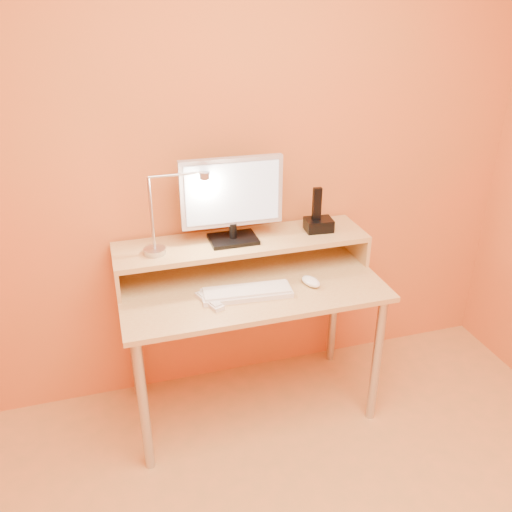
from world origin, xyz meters
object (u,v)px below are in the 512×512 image
object	(u,v)px
lamp_base	(155,251)
phone_dock	(319,225)
remote_control	(209,301)
monitor_panel	(232,192)
keyboard	(247,293)
mouse	(311,281)

from	to	relation	value
lamp_base	phone_dock	xyz separation A→B (m)	(0.80, 0.03, 0.02)
remote_control	phone_dock	bearing A→B (deg)	2.55
lamp_base	remote_control	size ratio (longest dim) A/B	0.58
monitor_panel	lamp_base	xyz separation A→B (m)	(-0.37, -0.04, -0.23)
keyboard	mouse	size ratio (longest dim) A/B	3.64
lamp_base	monitor_panel	bearing A→B (deg)	6.20
monitor_panel	mouse	world-z (taller)	monitor_panel
lamp_base	keyboard	size ratio (longest dim) A/B	0.25
keyboard	remote_control	world-z (taller)	keyboard
monitor_panel	mouse	size ratio (longest dim) A/B	4.25
lamp_base	mouse	xyz separation A→B (m)	(0.67, -0.20, -0.15)
lamp_base	phone_dock	world-z (taller)	phone_dock
monitor_panel	lamp_base	world-z (taller)	monitor_panel
mouse	remote_control	bearing A→B (deg)	165.07
keyboard	mouse	xyz separation A→B (m)	(0.31, 0.01, 0.01)
phone_dock	keyboard	distance (m)	0.53
mouse	phone_dock	bearing A→B (deg)	44.37
remote_control	mouse	bearing A→B (deg)	-17.79
keyboard	remote_control	distance (m)	0.17
monitor_panel	mouse	distance (m)	0.54
phone_dock	keyboard	bearing A→B (deg)	-146.22
lamp_base	phone_dock	size ratio (longest dim) A/B	0.77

